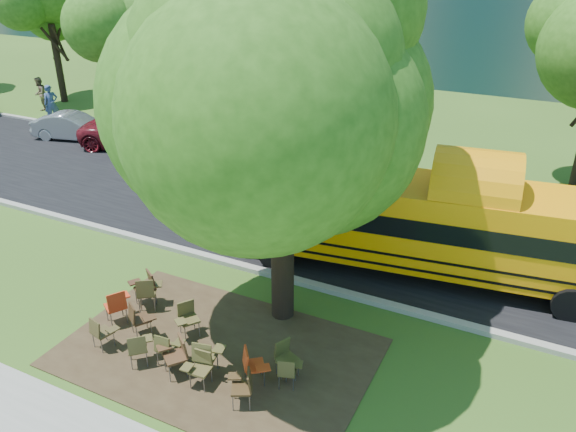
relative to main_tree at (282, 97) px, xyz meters
The scene contains 30 objects.
ground 6.01m from the main_tree, 138.35° to the right, with size 160.00×160.00×0.00m, color #325119.
dirt_patch 5.94m from the main_tree, 108.94° to the right, with size 7.00×4.50×0.03m, color #382819.
asphalt_road 7.99m from the main_tree, 107.05° to the left, with size 80.00×8.00×0.04m, color black.
kerb_near 5.94m from the main_tree, 138.35° to the left, with size 80.00×0.25×0.14m, color gray.
kerb_far 11.19m from the main_tree, 99.96° to the left, with size 80.00×0.25×0.14m, color gray.
bg_tree_0 17.90m from the main_tree, 139.96° to the left, with size 5.20×5.20×7.18m.
bg_tree_1 25.55m from the main_tree, 148.10° to the left, with size 6.00×6.00×8.40m.
bg_tree_2 16.02m from the main_tree, 114.76° to the left, with size 4.80×4.80×6.62m.
main_tree is the anchor object (origin of this frame).
school_bus 6.55m from the main_tree, 46.20° to the left, with size 11.37×3.85×2.73m.
chair_0 6.68m from the main_tree, 135.45° to the right, with size 0.64×0.50×0.84m.
chair_1 6.12m from the main_tree, 139.05° to the right, with size 0.76×0.60×0.90m.
chair_2 6.25m from the main_tree, 122.15° to the right, with size 0.58×0.73×0.86m.
chair_3 5.89m from the main_tree, 109.44° to the right, with size 0.82×0.65×0.96m.
chair_4 5.97m from the main_tree, 116.64° to the right, with size 0.55×0.53×0.84m.
chair_5 5.90m from the main_tree, 97.68° to the right, with size 0.55×0.53×0.84m.
chair_6 5.97m from the main_tree, 77.10° to the right, with size 0.70×0.58×0.86m.
chair_7 5.64m from the main_tree, 77.34° to the right, with size 0.76×0.61×0.90m.
chair_8 6.41m from the main_tree, 148.00° to the right, with size 0.65×0.82×0.97m.
chair_9 6.10m from the main_tree, 160.60° to the right, with size 0.82×0.65×0.97m.
chair_10 5.56m from the main_tree, 133.55° to the right, with size 0.60×0.76×0.90m.
chair_11 5.71m from the main_tree, 99.35° to the right, with size 0.64×0.66×0.94m.
chair_12 5.51m from the main_tree, 61.71° to the right, with size 0.55×0.70×0.86m.
chair_13 5.73m from the main_tree, 60.58° to the right, with size 0.53×0.58×0.77m.
chair_14 6.05m from the main_tree, 156.78° to the right, with size 0.64×0.81×0.96m.
black_car 8.74m from the main_tree, 139.55° to the left, with size 1.59×3.96×1.35m, color black.
bg_car_silver 18.30m from the main_tree, 151.86° to the left, with size 1.35×3.88×1.28m, color gray.
bg_car_red 15.68m from the main_tree, 143.52° to the left, with size 2.43×5.28×1.47m, color maroon.
pedestrian_a 21.75m from the main_tree, 151.94° to the left, with size 0.72×0.47×1.98m, color #334873.
pedestrian_b 24.66m from the main_tree, 151.62° to the left, with size 0.90×0.70×1.85m, color #7C604A.
Camera 1 is at (7.06, -8.97, 8.45)m, focal length 35.00 mm.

